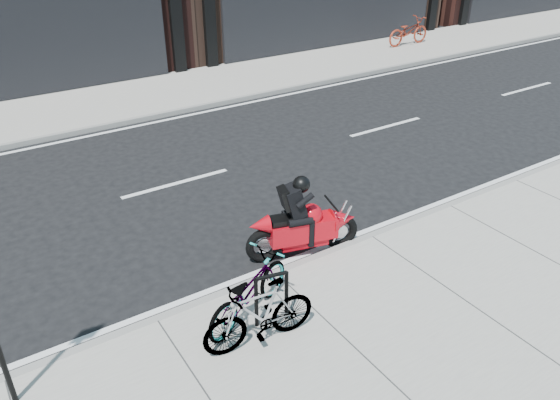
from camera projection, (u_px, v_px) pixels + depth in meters
ground at (219, 225)px, 10.17m from camera, size 120.00×120.00×0.00m
sidewalk_far at (96, 105)px, 15.82m from camera, size 60.00×3.50×0.13m
bike_rack at (271, 294)px, 7.44m from camera, size 0.49×0.15×0.83m
bicycle_front at (248, 290)px, 7.57m from camera, size 1.81×1.21×0.90m
bicycle_rear at (259, 315)px, 7.10m from camera, size 1.62×0.61×0.95m
motorcycle at (308, 223)px, 9.09m from camera, size 1.97×0.86×1.50m
bicycle_far at (408, 31)px, 21.65m from camera, size 2.02×0.72×1.06m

